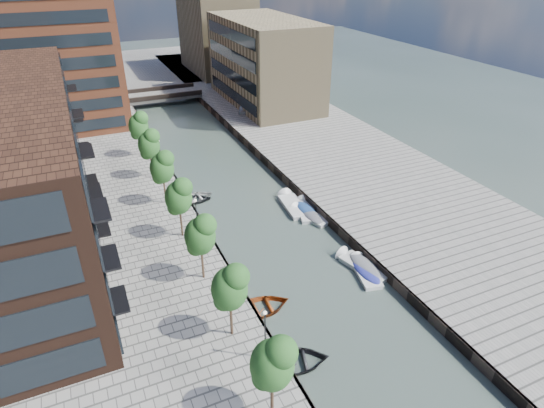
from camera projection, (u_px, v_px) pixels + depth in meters
water at (219, 169)px, 59.04m from camera, size 300.00×300.00×0.00m
quay_right at (326, 146)px, 64.50m from camera, size 20.00×140.00×1.00m
quay_wall_left at (172, 174)px, 56.62m from camera, size 0.25×140.00×1.00m
quay_wall_right at (262, 158)px, 60.97m from camera, size 0.25×140.00×1.00m
far_closure at (138, 68)px, 106.48m from camera, size 80.00×40.00×1.00m
apartment_block at (33, 169)px, 40.04m from camera, size 8.00×38.00×14.00m
tower at (44, 20)px, 64.99m from camera, size 18.00×18.00×30.00m
tan_block_near at (264, 61)px, 78.29m from camera, size 12.00×25.00×14.00m
tan_block_far at (217, 33)px, 98.46m from camera, size 12.00×20.00×16.00m
bridge at (163, 95)px, 83.79m from camera, size 13.00×6.00×1.30m
tree_0 at (272, 362)px, 24.80m from camera, size 2.50×2.50×5.95m
tree_1 at (229, 286)px, 30.36m from camera, size 2.50×2.50×5.95m
tree_2 at (200, 234)px, 35.92m from camera, size 2.50×2.50×5.95m
tree_3 at (178, 196)px, 41.48m from camera, size 2.50×2.50×5.95m
tree_4 at (162, 166)px, 47.05m from camera, size 2.50×2.50×5.95m
tree_5 at (149, 143)px, 52.61m from camera, size 2.50×2.50×5.95m
tree_6 at (138, 125)px, 58.17m from camera, size 2.50×2.50×5.95m
lamp_0 at (265, 330)px, 29.32m from camera, size 0.24×0.24×4.12m
lamp_1 at (197, 215)px, 42.04m from camera, size 0.24×0.24×4.12m
lamp_2 at (160, 153)px, 54.75m from camera, size 0.24×0.24×4.12m
sloop_1 at (293, 365)px, 31.26m from camera, size 5.98×4.96×1.07m
sloop_2 at (260, 311)px, 35.92m from camera, size 5.23×3.81×1.06m
sloop_3 at (194, 200)px, 51.63m from camera, size 5.29×4.13×1.00m
sloop_4 at (193, 201)px, 51.42m from camera, size 4.70×3.82×0.85m
motorboat_0 at (364, 271)px, 40.09m from camera, size 2.56×4.81×1.52m
motorboat_1 at (360, 265)px, 40.78m from camera, size 3.09×5.47×1.73m
motorboat_2 at (291, 204)px, 50.62m from camera, size 2.46×5.76×1.86m
motorboat_3 at (306, 210)px, 49.38m from camera, size 3.12×5.16×1.63m
motorboat_4 at (308, 215)px, 48.43m from camera, size 2.99×5.03×1.59m
car at (243, 109)px, 75.86m from camera, size 2.68×3.73×1.18m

